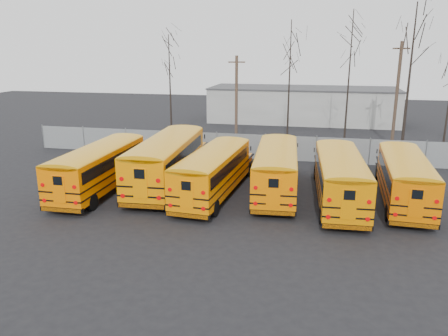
% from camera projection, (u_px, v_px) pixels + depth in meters
% --- Properties ---
extents(ground, '(120.00, 120.00, 0.00)m').
position_uv_depth(ground, '(238.00, 211.00, 23.92)').
color(ground, black).
rests_on(ground, ground).
extents(fence, '(40.00, 0.04, 2.00)m').
position_uv_depth(fence, '(265.00, 147.00, 34.96)').
color(fence, gray).
rests_on(fence, ground).
extents(distant_building, '(22.00, 8.00, 4.00)m').
position_uv_depth(distant_building, '(302.00, 105.00, 53.13)').
color(distant_building, '#B8B8B3').
rests_on(distant_building, ground).
extents(bus_a, '(2.57, 10.57, 2.95)m').
position_uv_depth(bus_a, '(101.00, 164.00, 26.99)').
color(bus_a, black).
rests_on(bus_a, ground).
extents(bus_b, '(3.33, 11.86, 3.28)m').
position_uv_depth(bus_b, '(168.00, 157.00, 27.92)').
color(bus_b, black).
rests_on(bus_b, ground).
extents(bus_c, '(3.10, 10.52, 2.91)m').
position_uv_depth(bus_c, '(214.00, 168.00, 26.09)').
color(bus_c, black).
rests_on(bus_c, ground).
extents(bus_d, '(3.10, 10.67, 2.95)m').
position_uv_depth(bus_d, '(277.00, 166.00, 26.62)').
color(bus_d, black).
rests_on(bus_d, ground).
extents(bus_e, '(2.98, 10.65, 2.95)m').
position_uv_depth(bus_e, '(340.00, 174.00, 24.80)').
color(bus_e, black).
rests_on(bus_e, ground).
extents(bus_f, '(2.80, 10.27, 2.85)m').
position_uv_depth(bus_f, '(404.00, 175.00, 24.87)').
color(bus_f, black).
rests_on(bus_f, ground).
extents(utility_pole_left, '(1.43, 0.41, 8.08)m').
position_uv_depth(utility_pole_left, '(236.00, 103.00, 37.43)').
color(utility_pole_left, '#4C382B').
rests_on(utility_pole_left, ground).
extents(utility_pole_right, '(1.54, 0.81, 9.26)m').
position_uv_depth(utility_pole_right, '(397.00, 94.00, 38.52)').
color(utility_pole_right, '#473528').
rests_on(utility_pole_right, ground).
extents(tree_0, '(0.26, 0.26, 9.90)m').
position_uv_depth(tree_0, '(170.00, 89.00, 41.23)').
color(tree_0, black).
rests_on(tree_0, ground).
extents(tree_1, '(0.26, 0.26, 10.96)m').
position_uv_depth(tree_1, '(289.00, 87.00, 37.43)').
color(tree_1, black).
rests_on(tree_1, ground).
extents(tree_2, '(0.26, 0.26, 11.79)m').
position_uv_depth(tree_2, '(349.00, 82.00, 37.34)').
color(tree_2, black).
rests_on(tree_2, ground).
extents(tree_3, '(0.26, 0.26, 12.21)m').
position_uv_depth(tree_3, '(409.00, 80.00, 35.89)').
color(tree_3, black).
rests_on(tree_3, ground).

